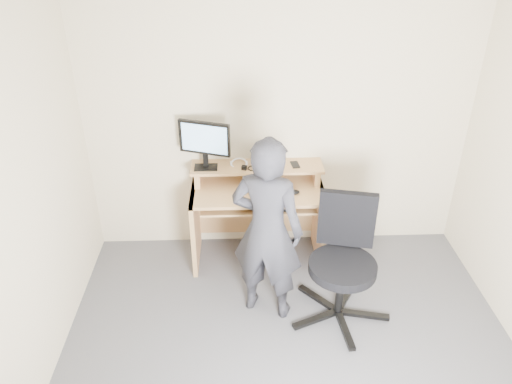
{
  "coord_description": "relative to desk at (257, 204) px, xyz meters",
  "views": [
    {
      "loc": [
        -0.36,
        -2.44,
        2.96
      ],
      "look_at": [
        -0.23,
        1.05,
        0.95
      ],
      "focal_mm": 35.0,
      "sensor_mm": 36.0,
      "label": 1
    }
  ],
  "objects": [
    {
      "name": "office_chair",
      "position": [
        0.65,
        -0.83,
        0.01
      ],
      "size": [
        0.81,
        0.79,
        1.02
      ],
      "rotation": [
        0.0,
        0.0,
        -0.22
      ],
      "color": "black",
      "rests_on": "ground"
    },
    {
      "name": "person",
      "position": [
        0.04,
        -0.79,
        0.24
      ],
      "size": [
        0.67,
        0.55,
        1.57
      ],
      "primitive_type": "imported",
      "rotation": [
        0.0,
        0.0,
        2.79
      ],
      "color": "black",
      "rests_on": "ground"
    },
    {
      "name": "back_wall",
      "position": [
        0.2,
        0.22,
        0.7
      ],
      "size": [
        3.5,
        0.02,
        2.5
      ],
      "primitive_type": "cube",
      "color": "beige",
      "rests_on": "ground"
    },
    {
      "name": "smartphone",
      "position": [
        0.35,
        0.07,
        0.37
      ],
      "size": [
        0.08,
        0.14,
        0.01
      ],
      "primitive_type": "cube",
      "rotation": [
        0.0,
        0.0,
        0.12
      ],
      "color": "black",
      "rests_on": "desk"
    },
    {
      "name": "mouse",
      "position": [
        0.32,
        -0.18,
        0.22
      ],
      "size": [
        0.11,
        0.08,
        0.04
      ],
      "primitive_type": "ellipsoid",
      "rotation": [
        0.0,
        0.0,
        0.16
      ],
      "color": "black",
      "rests_on": "desk"
    },
    {
      "name": "ceiling",
      "position": [
        0.2,
        -1.53,
        1.95
      ],
      "size": [
        3.5,
        3.5,
        0.02
      ],
      "primitive_type": "cube",
      "color": "white",
      "rests_on": "back_wall"
    },
    {
      "name": "external_drive",
      "position": [
        0.05,
        0.08,
        0.46
      ],
      "size": [
        0.09,
        0.14,
        0.2
      ],
      "primitive_type": "cube",
      "rotation": [
        0.0,
        0.0,
        0.12
      ],
      "color": "black",
      "rests_on": "desk"
    },
    {
      "name": "headphones",
      "position": [
        -0.16,
        0.1,
        0.37
      ],
      "size": [
        0.17,
        0.17,
        0.06
      ],
      "primitive_type": "torus",
      "rotation": [
        0.26,
        0.0,
        -0.13
      ],
      "color": "silver",
      "rests_on": "desk"
    },
    {
      "name": "desk",
      "position": [
        0.0,
        0.0,
        0.0
      ],
      "size": [
        1.2,
        0.6,
        0.91
      ],
      "color": "tan",
      "rests_on": "ground"
    },
    {
      "name": "charger",
      "position": [
        -0.12,
        -0.0,
        0.38
      ],
      "size": [
        0.05,
        0.05,
        0.03
      ],
      "primitive_type": "cube",
      "rotation": [
        0.0,
        0.0,
        -0.26
      ],
      "color": "black",
      "rests_on": "desk"
    },
    {
      "name": "travel_mug",
      "position": [
        0.08,
        0.09,
        0.46
      ],
      "size": [
        0.08,
        0.08,
        0.19
      ],
      "primitive_type": "cylinder",
      "rotation": [
        0.0,
        0.0,
        0.0
      ],
      "color": "silver",
      "rests_on": "desk"
    },
    {
      "name": "keyboard",
      "position": [
        0.05,
        -0.17,
        0.12
      ],
      "size": [
        0.49,
        0.31,
        0.03
      ],
      "primitive_type": "cube",
      "rotation": [
        0.0,
        0.0,
        -0.3
      ],
      "color": "black",
      "rests_on": "desk"
    },
    {
      "name": "monitor",
      "position": [
        -0.46,
        0.04,
        0.63
      ],
      "size": [
        0.45,
        0.19,
        0.45
      ],
      "rotation": [
        0.0,
        0.0,
        -0.34
      ],
      "color": "black",
      "rests_on": "desk"
    },
    {
      "name": "ground",
      "position": [
        0.2,
        -1.53,
        -0.55
      ],
      "size": [
        3.5,
        3.5,
        0.0
      ],
      "primitive_type": "plane",
      "color": "#59595E",
      "rests_on": "ground"
    }
  ]
}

